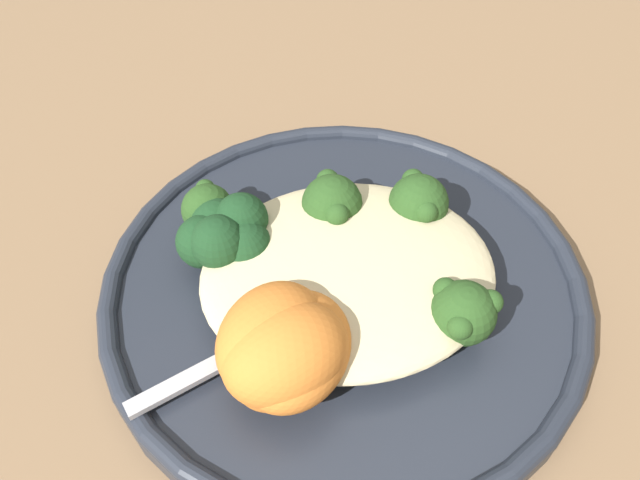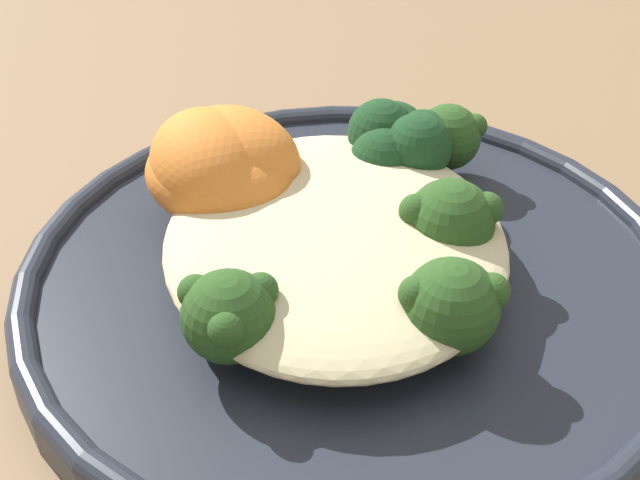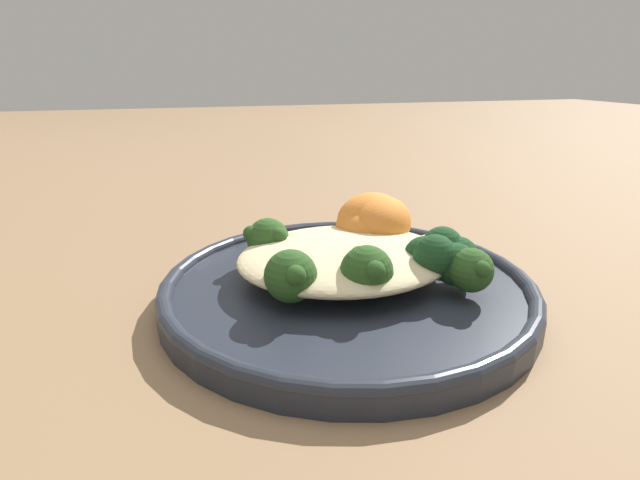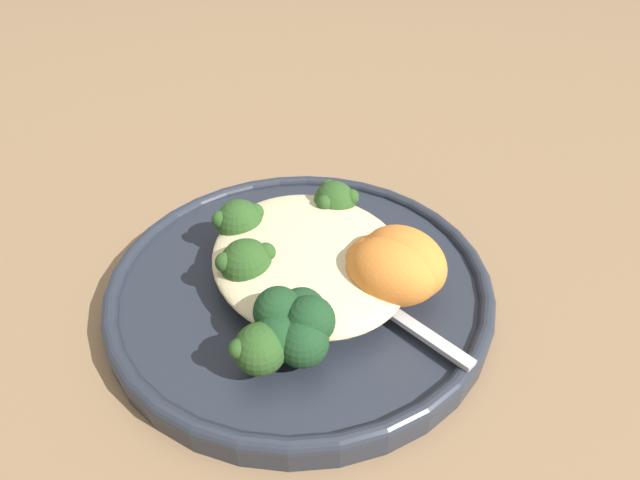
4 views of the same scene
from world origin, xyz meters
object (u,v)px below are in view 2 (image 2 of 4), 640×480
at_px(kale_tuft, 398,143).
at_px(quinoa_mound, 336,245).
at_px(sweet_potato_chunk_1, 233,159).
at_px(broccoli_stalk_0, 240,297).
at_px(plate, 352,278).
at_px(broccoli_stalk_1, 414,289).
at_px(broccoli_stalk_3, 408,158).
at_px(broccoli_stalk_2, 410,225).
at_px(sweet_potato_chunk_0, 208,173).
at_px(spoon, 261,184).
at_px(sweet_potato_chunk_2, 209,164).
at_px(sweet_potato_chunk_3, 219,177).

bearing_deg(kale_tuft, quinoa_mound, 154.07).
relative_size(quinoa_mound, sweet_potato_chunk_1, 2.57).
xyz_separation_m(broccoli_stalk_0, sweet_potato_chunk_1, (0.09, 0.00, 0.01)).
relative_size(plate, broccoli_stalk_1, 2.71).
relative_size(broccoli_stalk_0, sweet_potato_chunk_1, 1.83).
relative_size(quinoa_mound, broccoli_stalk_3, 1.51).
distance_m(broccoli_stalk_2, kale_tuft, 0.06).
bearing_deg(plate, sweet_potato_chunk_1, 47.48).
xyz_separation_m(plate, quinoa_mound, (-0.01, 0.01, 0.02)).
xyz_separation_m(broccoli_stalk_2, sweet_potato_chunk_0, (0.04, 0.09, 0.00)).
relative_size(broccoli_stalk_3, spoon, 1.08).
relative_size(broccoli_stalk_0, kale_tuft, 2.11).
xyz_separation_m(broccoli_stalk_3, spoon, (-0.01, 0.07, -0.01)).
bearing_deg(sweet_potato_chunk_2, broccoli_stalk_1, -135.00).
distance_m(broccoli_stalk_0, sweet_potato_chunk_3, 0.08).
height_order(quinoa_mound, broccoli_stalk_3, broccoli_stalk_3).
relative_size(broccoli_stalk_3, sweet_potato_chunk_3, 1.58).
bearing_deg(quinoa_mound, spoon, 27.39).
relative_size(plate, kale_tuft, 5.07).
distance_m(broccoli_stalk_2, broccoli_stalk_3, 0.06).
bearing_deg(spoon, broccoli_stalk_3, -107.92).
xyz_separation_m(quinoa_mound, sweet_potato_chunk_0, (0.05, 0.05, 0.01)).
bearing_deg(spoon, kale_tuft, -103.39).
height_order(sweet_potato_chunk_3, spoon, sweet_potato_chunk_3).
relative_size(broccoli_stalk_1, sweet_potato_chunk_1, 1.63).
xyz_separation_m(broccoli_stalk_1, sweet_potato_chunk_2, (0.08, 0.08, 0.01)).
bearing_deg(sweet_potato_chunk_3, quinoa_mound, -130.95).
bearing_deg(broccoli_stalk_3, quinoa_mound, -153.58).
xyz_separation_m(broccoli_stalk_0, sweet_potato_chunk_3, (0.08, 0.01, 0.00)).
height_order(plate, kale_tuft, kale_tuft).
height_order(sweet_potato_chunk_0, spoon, sweet_potato_chunk_0).
relative_size(sweet_potato_chunk_2, kale_tuft, 1.15).
bearing_deg(plate, spoon, 35.71).
xyz_separation_m(sweet_potato_chunk_2, kale_tuft, (0.02, -0.09, -0.01)).
distance_m(sweet_potato_chunk_0, spoon, 0.03).
relative_size(broccoli_stalk_1, spoon, 1.04).
height_order(broccoli_stalk_3, spoon, broccoli_stalk_3).
bearing_deg(broccoli_stalk_2, spoon, 159.03).
xyz_separation_m(broccoli_stalk_0, broccoli_stalk_1, (0.00, -0.07, 0.00)).
height_order(broccoli_stalk_1, kale_tuft, kale_tuft).
height_order(broccoli_stalk_3, sweet_potato_chunk_3, sweet_potato_chunk_3).
distance_m(broccoli_stalk_0, broccoli_stalk_2, 0.08).
bearing_deg(sweet_potato_chunk_3, spoon, -46.75).
bearing_deg(quinoa_mound, sweet_potato_chunk_3, 49.05).
relative_size(broccoli_stalk_0, broccoli_stalk_1, 1.13).
bearing_deg(broccoli_stalk_3, sweet_potato_chunk_2, 158.03).
xyz_separation_m(broccoli_stalk_1, sweet_potato_chunk_3, (0.08, 0.08, 0.00)).
xyz_separation_m(broccoli_stalk_0, spoon, (0.10, -0.01, -0.01)).
xyz_separation_m(plate, sweet_potato_chunk_3, (0.04, 0.06, 0.03)).
relative_size(sweet_potato_chunk_0, sweet_potato_chunk_2, 0.84).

